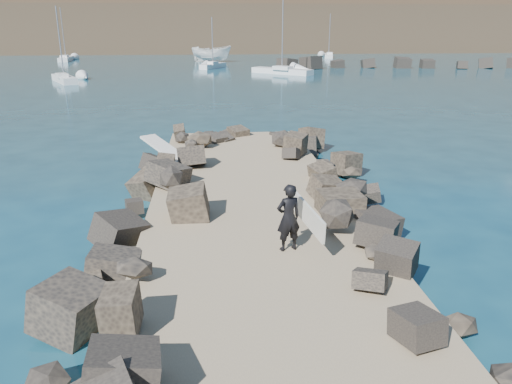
# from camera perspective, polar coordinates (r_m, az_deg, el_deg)

# --- Properties ---
(ground) EXTENTS (800.00, 800.00, 0.00)m
(ground) POSITION_cam_1_polar(r_m,az_deg,el_deg) (14.51, -0.36, -4.37)
(ground) COLOR #0F384C
(ground) RESTS_ON ground
(jetty) EXTENTS (6.00, 26.00, 0.60)m
(jetty) POSITION_cam_1_polar(r_m,az_deg,el_deg) (12.57, 0.42, -6.65)
(jetty) COLOR #8C7759
(jetty) RESTS_ON ground
(riprap_left) EXTENTS (2.60, 22.00, 1.00)m
(riprap_left) POSITION_cam_1_polar(r_m,az_deg,el_deg) (13.01, -12.67, -5.25)
(riprap_left) COLOR black
(riprap_left) RESTS_ON ground
(riprap_right) EXTENTS (2.60, 22.00, 1.00)m
(riprap_right) POSITION_cam_1_polar(r_m,az_deg,el_deg) (13.50, 12.58, -4.34)
(riprap_right) COLOR black
(riprap_right) RESTS_ON ground
(breakwater_secondary) EXTENTS (52.00, 4.00, 1.20)m
(breakwater_secondary) POSITION_cam_1_polar(r_m,az_deg,el_deg) (77.44, 23.23, 13.39)
(breakwater_secondary) COLOR black
(breakwater_secondary) RESTS_ON ground
(surfboard_resting) EXTENTS (2.08, 2.52, 0.09)m
(surfboard_resting) POSITION_cam_1_polar(r_m,az_deg,el_deg) (19.49, -10.37, 4.58)
(surfboard_resting) COLOR silver
(surfboard_resting) RESTS_ON riprap_left
(boat_imported) EXTENTS (7.00, 4.38, 2.53)m
(boat_imported) POSITION_cam_1_polar(r_m,az_deg,el_deg) (82.68, -5.12, 15.46)
(boat_imported) COLOR white
(boat_imported) RESTS_ON ground
(surfer_with_board) EXTENTS (1.00, 1.99, 1.62)m
(surfer_with_board) POSITION_cam_1_polar(r_m,az_deg,el_deg) (11.60, 4.05, -2.90)
(surfer_with_board) COLOR black
(surfer_with_board) RESTS_ON jetty
(sailboat_d) EXTENTS (2.71, 6.46, 7.69)m
(sailboat_d) POSITION_cam_1_polar(r_m,az_deg,el_deg) (94.60, 8.31, 15.17)
(sailboat_d) COLOR white
(sailboat_d) RESTS_ON ground
(sailboat_f) EXTENTS (2.25, 4.99, 6.12)m
(sailboat_f) POSITION_cam_1_polar(r_m,az_deg,el_deg) (112.90, 12.81, 15.44)
(sailboat_f) COLOR white
(sailboat_f) RESTS_ON ground
(sailboat_b) EXTENTS (3.75, 5.38, 6.79)m
(sailboat_b) POSITION_cam_1_polar(r_m,az_deg,el_deg) (70.24, -4.93, 14.18)
(sailboat_b) COLOR white
(sailboat_b) RESTS_ON ground
(sailboat_e) EXTENTS (2.23, 7.10, 8.43)m
(sailboat_e) POSITION_cam_1_polar(r_m,az_deg,el_deg) (90.25, -20.91, 14.03)
(sailboat_e) COLOR white
(sailboat_e) RESTS_ON ground
(sailboat_c) EXTENTS (7.05, 6.61, 9.47)m
(sailboat_c) POSITION_cam_1_polar(r_m,az_deg,el_deg) (62.11, 2.99, 13.65)
(sailboat_c) COLOR white
(sailboat_c) RESTS_ON ground
(sailboat_a) EXTENTS (3.98, 6.18, 7.59)m
(sailboat_a) POSITION_cam_1_polar(r_m,az_deg,el_deg) (56.34, -21.08, 11.97)
(sailboat_a) COLOR white
(sailboat_a) RESTS_ON ground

